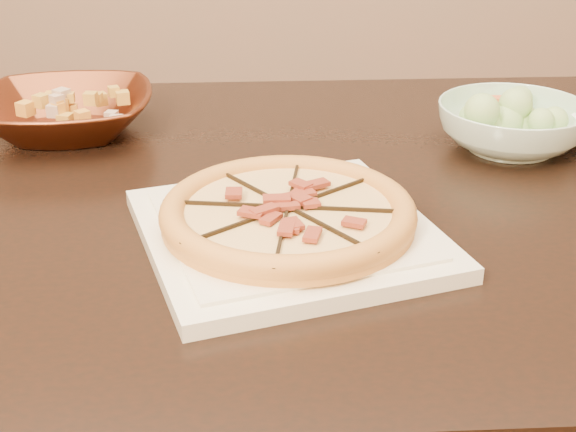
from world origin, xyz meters
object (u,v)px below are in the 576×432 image
bronze_bowl (67,113)px  pizza (288,213)px  salad_bowl (512,127)px  dining_table (234,258)px  plate (288,232)px

bronze_bowl → pizza: bearing=-44.7°
salad_bowl → pizza: bearing=-136.7°
dining_table → pizza: pizza is taller
dining_table → plate: (0.07, -0.14, 0.11)m
dining_table → plate: 0.19m
dining_table → bronze_bowl: size_ratio=5.98×
bronze_bowl → salad_bowl: 0.63m
dining_table → bronze_bowl: bearing=143.8°
plate → dining_table: bearing=118.0°
pizza → bronze_bowl: bronze_bowl is taller
dining_table → bronze_bowl: (-0.25, 0.19, 0.13)m
pizza → salad_bowl: (0.30, 0.28, -0.00)m
plate → salad_bowl: size_ratio=1.89×
plate → bronze_bowl: 0.46m
dining_table → plate: plate is taller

